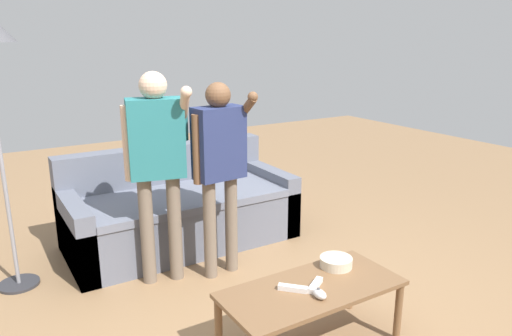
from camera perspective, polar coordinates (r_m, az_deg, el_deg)
ground_plane at (r=3.13m, az=2.85°, el=-18.18°), size 12.00×12.00×0.00m
couch at (r=4.20m, az=-9.13°, el=-5.00°), size 1.90×0.90×0.80m
coffee_table at (r=2.77m, az=6.68°, el=-14.81°), size 1.03×0.47×0.39m
snack_bowl at (r=2.97m, az=9.53°, el=-11.03°), size 0.20×0.20×0.06m
game_remote_nunchuk at (r=2.63m, az=7.63°, el=-14.71°), size 0.06×0.09×0.05m
player_center at (r=3.40m, az=-4.38°, el=1.26°), size 0.44×0.29×1.43m
player_left at (r=3.35m, az=-11.75°, el=1.63°), size 0.43×0.41×1.51m
game_remote_wand_near at (r=2.73m, az=7.08°, el=-13.72°), size 0.15×0.12×0.03m
game_remote_wand_far at (r=2.69m, az=4.41°, el=-14.13°), size 0.14×0.14×0.03m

